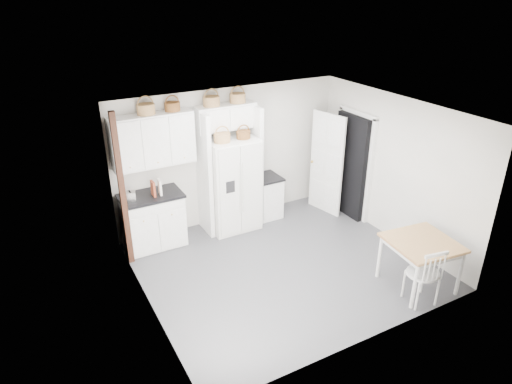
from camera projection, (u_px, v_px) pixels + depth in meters
floor at (284, 265)px, 7.63m from camera, size 4.50×4.50×0.00m
ceiling at (288, 113)px, 6.53m from camera, size 4.50×4.50×0.00m
wall_back at (230, 156)px, 8.67m from camera, size 4.50×0.00×4.50m
wall_left at (143, 230)px, 6.10m from camera, size 0.00×4.00×4.00m
wall_right at (393, 169)px, 8.06m from camera, size 0.00×4.00×4.00m
refrigerator at (232, 184)px, 8.49m from camera, size 0.92×0.74×1.77m
base_cab_left at (153, 221)px, 8.05m from camera, size 1.02×0.65×0.95m
base_cab_right at (267, 197)px, 9.09m from camera, size 0.46×0.55×0.81m
dining_table at (419, 264)px, 6.97m from camera, size 1.06×1.06×0.79m
windsor_chair at (423, 273)px, 6.58m from camera, size 0.56×0.52×0.99m
counter_left at (150, 195)px, 7.85m from camera, size 1.07×0.69×0.04m
counter_right at (267, 177)px, 8.92m from camera, size 0.50×0.59×0.04m
toaster at (128, 197)px, 7.54m from camera, size 0.28×0.21×0.18m
cookbook_red at (153, 189)px, 7.73m from camera, size 0.04×0.18×0.26m
cookbook_cream at (160, 187)px, 7.79m from camera, size 0.06×0.18×0.26m
basket_upper_b at (146, 109)px, 7.38m from camera, size 0.30×0.30×0.17m
basket_upper_c at (172, 107)px, 7.58m from camera, size 0.26×0.26×0.15m
basket_bridge_a at (211, 101)px, 7.88m from camera, size 0.30×0.30×0.17m
basket_bridge_b at (238, 98)px, 8.10m from camera, size 0.29×0.29×0.17m
basket_fridge_a at (222, 138)px, 7.91m from camera, size 0.30×0.30×0.16m
basket_fridge_b at (243, 135)px, 8.10m from camera, size 0.26×0.26×0.14m
upper_cabinet at (153, 140)px, 7.63m from camera, size 1.40×0.34×0.90m
bridge_cabinet at (225, 117)px, 8.12m from camera, size 1.12×0.34×0.45m
fridge_panel_left at (204, 175)px, 8.21m from camera, size 0.08×0.60×2.30m
fridge_panel_right at (254, 165)px, 8.65m from camera, size 0.08×0.60×2.30m
trim_post at (122, 192)px, 7.20m from camera, size 0.09×0.09×2.60m
doorway_void at (352, 166)px, 8.93m from camera, size 0.18×0.85×2.05m
door_slab at (326, 164)px, 9.04m from camera, size 0.21×0.79×2.05m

